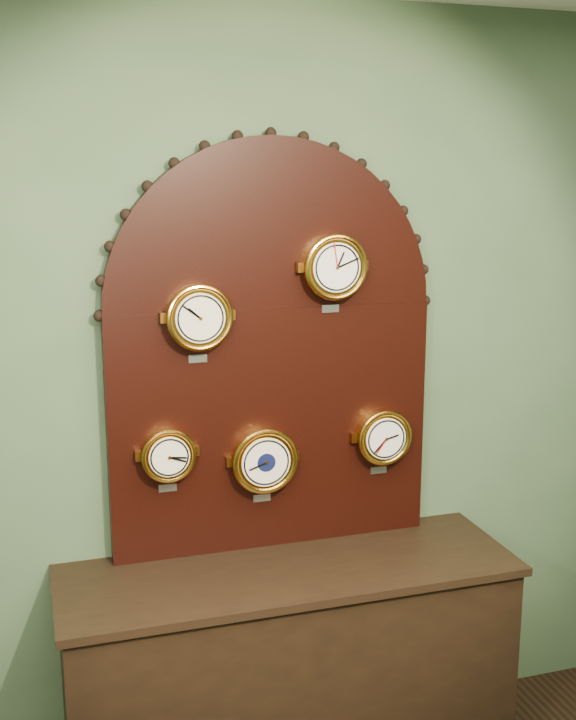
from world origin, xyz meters
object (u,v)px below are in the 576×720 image
object	(u,v)px
barometer	(264,460)
tide_clock	(383,437)
hygrometer	(168,455)
display_board	(272,336)
arabic_clock	(334,267)
roman_clock	(199,317)
shop_counter	(290,675)

from	to	relation	value
barometer	tide_clock	bearing A→B (deg)	0.11
hygrometer	display_board	bearing A→B (deg)	9.38
arabic_clock	hygrometer	xyz separation A→B (m)	(-0.61, 0.00, -0.64)
display_board	roman_clock	size ratio (longest dim) A/B	5.42
barometer	shop_counter	bearing A→B (deg)	-71.87
shop_counter	tide_clock	world-z (taller)	tide_clock
shop_counter	display_board	world-z (taller)	display_board
roman_clock	arabic_clock	world-z (taller)	arabic_clock
arabic_clock	tide_clock	bearing A→B (deg)	0.16
shop_counter	roman_clock	xyz separation A→B (m)	(-0.28, 0.15, 1.32)
roman_clock	barometer	size ratio (longest dim) A/B	0.96
hygrometer	barometer	bearing A→B (deg)	-0.23
arabic_clock	barometer	size ratio (longest dim) A/B	0.97
tide_clock	roman_clock	bearing A→B (deg)	-179.96
tide_clock	hygrometer	bearing A→B (deg)	179.96
roman_clock	tide_clock	xyz separation A→B (m)	(0.69, 0.00, -0.49)
shop_counter	hygrometer	xyz separation A→B (m)	(-0.40, 0.15, 0.84)
arabic_clock	barometer	bearing A→B (deg)	-179.93
roman_clock	barometer	bearing A→B (deg)	-0.11
arabic_clock	barometer	distance (m)	0.74
barometer	arabic_clock	bearing A→B (deg)	0.07
display_board	hygrometer	bearing A→B (deg)	-170.62
display_board	arabic_clock	world-z (taller)	display_board
arabic_clock	tide_clock	xyz separation A→B (m)	(0.20, 0.00, -0.65)
display_board	arabic_clock	xyz separation A→B (m)	(0.21, -0.07, 0.25)
shop_counter	tide_clock	xyz separation A→B (m)	(0.42, 0.15, 0.83)
shop_counter	barometer	xyz separation A→B (m)	(-0.05, 0.15, 0.78)
hygrometer	barometer	size ratio (longest dim) A/B	0.83
shop_counter	tide_clock	distance (m)	0.94
shop_counter	barometer	size ratio (longest dim) A/B	5.42
display_board	tide_clock	bearing A→B (deg)	-9.05
display_board	roman_clock	bearing A→B (deg)	-166.52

